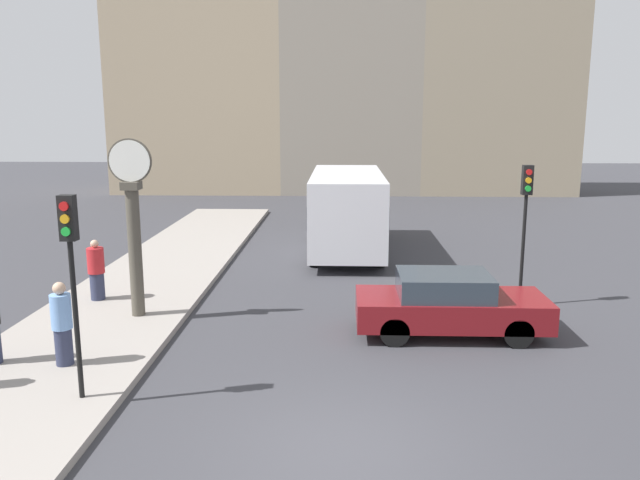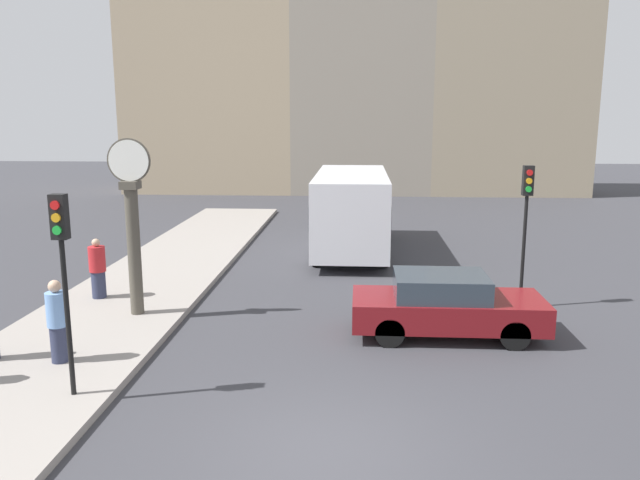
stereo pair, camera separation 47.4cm
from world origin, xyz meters
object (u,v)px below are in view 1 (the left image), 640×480
bus_distant (347,207)px  street_clock (134,229)px  traffic_light_far (525,206)px  pedestrian_red_top (96,271)px  sedan_car (449,304)px  traffic_light_near (70,255)px  pedestrian_blue_stripe (62,324)px

bus_distant → street_clock: street_clock is taller
traffic_light_far → street_clock: street_clock is taller
traffic_light_far → pedestrian_red_top: (-11.26, -0.28, -1.74)m
sedan_car → pedestrian_red_top: bearing=167.6°
street_clock → traffic_light_near: bearing=-84.0°
traffic_light_near → pedestrian_blue_stripe: traffic_light_near is taller
traffic_light_near → sedan_car: bearing=29.1°
street_clock → sedan_car: bearing=-5.4°
street_clock → pedestrian_red_top: street_clock is taller
traffic_light_far → pedestrian_red_top: bearing=-178.6°
traffic_light_near → pedestrian_blue_stripe: 2.43m
bus_distant → traffic_light_near: bearing=-110.1°
street_clock → pedestrian_blue_stripe: 3.45m
traffic_light_near → traffic_light_far: bearing=33.6°
bus_distant → pedestrian_blue_stripe: bus_distant is taller
traffic_light_far → pedestrian_blue_stripe: bearing=-155.2°
traffic_light_far → sedan_car: bearing=-135.1°
traffic_light_far → pedestrian_red_top: 11.40m
traffic_light_near → street_clock: (-0.48, 4.59, -0.39)m
bus_distant → pedestrian_blue_stripe: 12.76m
pedestrian_red_top → pedestrian_blue_stripe: 4.55m
sedan_car → traffic_light_far: size_ratio=1.16×
sedan_car → pedestrian_red_top: size_ratio=2.68×
bus_distant → pedestrian_red_top: (-6.70, -7.00, -0.72)m
street_clock → pedestrian_red_top: bearing=139.8°
sedan_car → pedestrian_blue_stripe: (-7.93, -2.45, 0.26)m
bus_distant → traffic_light_far: 8.18m
sedan_car → street_clock: (-7.48, 0.70, 1.58)m
pedestrian_blue_stripe → traffic_light_far: bearing=24.8°
sedan_car → bus_distant: bearing=104.3°
traffic_light_far → pedestrian_blue_stripe: (-10.20, -4.71, -1.70)m
pedestrian_blue_stripe → pedestrian_red_top: bearing=103.5°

